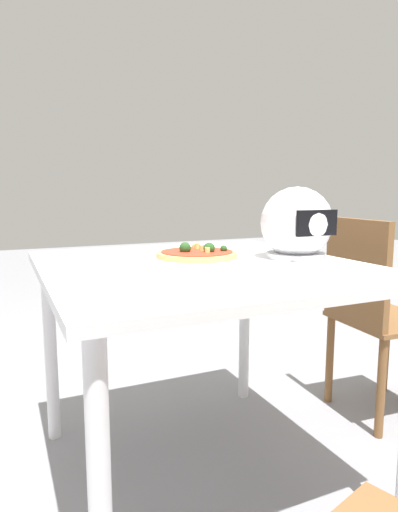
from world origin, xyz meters
The scene contains 6 objects.
ground_plane centered at (0.00, 0.00, 0.00)m, with size 14.00×14.00×0.00m, color gray.
dining_table centered at (0.00, 0.00, 0.69)m, with size 1.02×1.08×0.78m.
pizza_plate centered at (-0.01, -0.06, 0.78)m, with size 0.34×0.34×0.01m, color white.
pizza centered at (-0.01, -0.06, 0.80)m, with size 0.28×0.28×0.05m.
motorcycle_helmet centered at (-0.36, 0.04, 0.90)m, with size 0.26×0.26×0.26m.
chair_side centered at (-0.87, -0.09, 0.51)m, with size 0.43×0.43×0.90m.
Camera 1 is at (0.61, 1.33, 1.02)m, focal length 31.04 mm.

